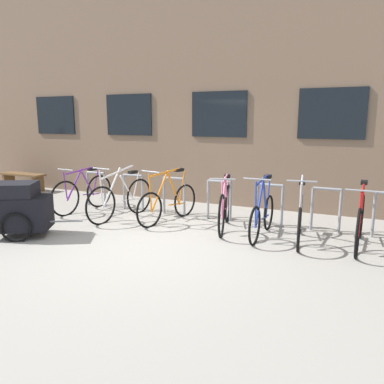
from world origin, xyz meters
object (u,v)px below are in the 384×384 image
at_px(bicycle_white, 121,198).
at_px(bicycle_silver, 300,218).
at_px(bicycle_red, 360,221).
at_px(backpack, 22,191).
at_px(bicycle_purple, 83,193).
at_px(bicycle_blue, 262,215).
at_px(bicycle_orange, 168,202).
at_px(bike_trailer, 21,208).
at_px(bicycle_pink, 225,207).
at_px(wooden_bench, 23,178).

bearing_deg(bicycle_white, bicycle_silver, -0.14).
relative_size(bicycle_red, backpack, 4.14).
xyz_separation_m(bicycle_purple, bicycle_blue, (4.00, -0.20, -0.02)).
bearing_deg(backpack, bicycle_blue, -18.88).
relative_size(bicycle_purple, backpack, 3.88).
xyz_separation_m(bicycle_red, bicycle_orange, (-3.43, 0.09, -0.02)).
bearing_deg(bike_trailer, bicycle_silver, 21.03).
height_order(bicycle_pink, bicycle_blue, bicycle_blue).
height_order(bicycle_pink, wooden_bench, bicycle_pink).
height_order(bicycle_red, bicycle_silver, bicycle_silver).
bearing_deg(bicycle_orange, bicycle_silver, -4.12).
bearing_deg(wooden_bench, bicycle_pink, -11.15).
distance_m(bicycle_pink, bicycle_white, 2.16).
xyz_separation_m(bicycle_orange, bicycle_white, (-0.98, -0.17, 0.02)).
bearing_deg(wooden_bench, bicycle_white, -18.34).
relative_size(bicycle_purple, wooden_bench, 1.21).
bearing_deg(bicycle_blue, bicycle_purple, 177.09).
xyz_separation_m(bicycle_silver, bicycle_blue, (-0.62, -0.02, -0.01)).
height_order(bicycle_red, bicycle_blue, bicycle_blue).
relative_size(bicycle_purple, bike_trailer, 1.20).
xyz_separation_m(bicycle_red, bicycle_silver, (-0.90, -0.09, -0.02)).
height_order(bicycle_pink, bicycle_orange, bicycle_orange).
xyz_separation_m(bicycle_blue, wooden_bench, (-7.18, 1.45, -0.03)).
relative_size(bicycle_red, bicycle_pink, 1.07).
relative_size(bicycle_pink, backpack, 3.88).
xyz_separation_m(bicycle_purple, backpack, (-2.12, 0.26, -0.18)).
relative_size(bicycle_purple, bicycle_blue, 1.07).
bearing_deg(bicycle_white, bicycle_blue, -0.59).
distance_m(bicycle_pink, backpack, 5.39).
distance_m(bicycle_purple, backpack, 2.14).
relative_size(bicycle_orange, wooden_bench, 1.20).
xyz_separation_m(bicycle_purple, wooden_bench, (-3.18, 1.25, -0.05)).
relative_size(bicycle_red, wooden_bench, 1.29).
bearing_deg(bicycle_silver, bicycle_pink, 173.25).
distance_m(bicycle_orange, wooden_bench, 5.42).
xyz_separation_m(bicycle_orange, bicycle_blue, (1.91, -0.20, -0.01)).
bearing_deg(bicycle_purple, bicycle_orange, -0.00).
bearing_deg(wooden_bench, bicycle_purple, -21.45).
distance_m(bicycle_red, bicycle_orange, 3.43).
bearing_deg(bicycle_pink, wooden_bench, 168.85).
bearing_deg(bicycle_silver, bicycle_orange, 175.88).
distance_m(bicycle_orange, backpack, 4.22).
bearing_deg(bicycle_white, bicycle_red, 1.10).
relative_size(bicycle_orange, bike_trailer, 1.19).
height_order(bicycle_orange, wooden_bench, bicycle_orange).
height_order(bicycle_white, bicycle_blue, bicycle_white).
xyz_separation_m(bicycle_pink, bicycle_silver, (1.36, -0.16, -0.02)).
distance_m(bicycle_silver, backpack, 6.76).
bearing_deg(backpack, bicycle_red, -17.16).
bearing_deg(bicycle_red, bicycle_orange, 178.52).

